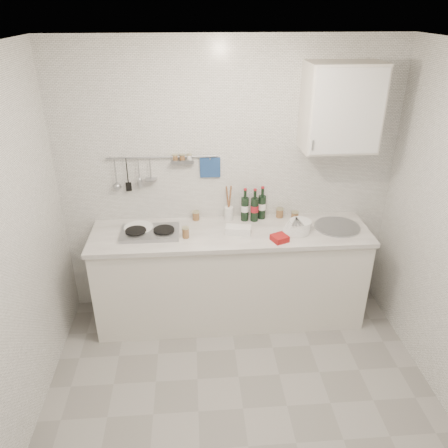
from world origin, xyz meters
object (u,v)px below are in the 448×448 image
plate_stack_hob (138,229)px  utensil_crock (229,211)px  wine_bottles (254,204)px  wall_cabinet (341,108)px  plate_stack_sink (298,226)px

plate_stack_hob → utensil_crock: 0.83m
wine_bottles → utensil_crock: (-0.23, 0.02, -0.08)m
wine_bottles → utensil_crock: size_ratio=0.92×
wall_cabinet → wine_bottles: wall_cabinet is taller
utensil_crock → plate_stack_sink: bearing=-25.3°
plate_stack_hob → plate_stack_sink: plate_stack_sink is taller
plate_stack_hob → wall_cabinet: bearing=1.6°
wall_cabinet → wine_bottles: 1.11m
wall_cabinet → utensil_crock: size_ratio=2.07×
wine_bottles → utensil_crock: bearing=174.8°
wine_bottles → plate_stack_sink: bearing=-35.5°
wall_cabinet → utensil_crock: wall_cabinet is taller
wall_cabinet → plate_stack_sink: wall_cabinet is taller
plate_stack_sink → wine_bottles: size_ratio=0.81×
plate_stack_hob → utensil_crock: utensil_crock is taller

